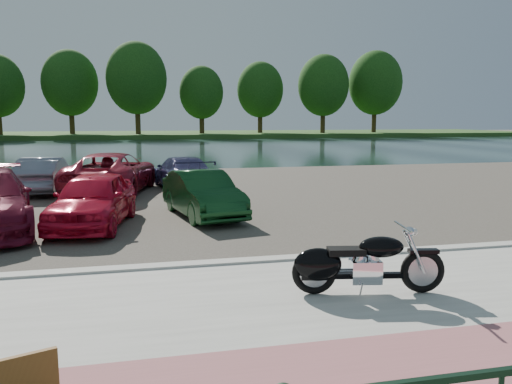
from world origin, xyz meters
TOP-DOWN VIEW (x-y plane):
  - ground at (0.00, 0.00)m, footprint 200.00×200.00m
  - promenade at (0.00, -1.00)m, footprint 60.00×6.00m
  - pink_path at (0.00, -2.50)m, footprint 60.00×2.00m
  - kerb at (0.00, 2.00)m, footprint 60.00×0.30m
  - parking_lot at (0.00, 11.00)m, footprint 60.00×18.00m
  - river at (0.00, 40.00)m, footprint 120.00×40.00m
  - far_bank at (0.00, 72.00)m, footprint 120.00×24.00m
  - far_trees at (4.36, 65.79)m, footprint 70.25×10.68m
  - motorcycle at (0.66, -0.03)m, footprint 2.31×0.84m
  - car_4 at (-3.66, 6.11)m, footprint 2.25×4.23m
  - car_5 at (-0.84, 6.79)m, footprint 2.08×4.01m
  - car_9 at (-5.95, 12.59)m, footprint 1.53×4.02m
  - car_10 at (-3.55, 12.01)m, footprint 3.46×5.71m
  - car_11 at (-0.96, 12.58)m, footprint 2.36×4.53m

SIDE VIEW (x-z plane):
  - ground at x=0.00m, z-range 0.00..0.00m
  - river at x=0.00m, z-range 0.00..0.00m
  - parking_lot at x=0.00m, z-range 0.00..0.04m
  - promenade at x=0.00m, z-range 0.00..0.10m
  - kerb at x=0.00m, z-range 0.00..0.14m
  - pink_path at x=0.00m, z-range 0.10..0.11m
  - far_bank at x=0.00m, z-range 0.00..0.60m
  - motorcycle at x=0.66m, z-range 0.04..1.09m
  - car_11 at x=-0.96m, z-range 0.04..1.29m
  - car_5 at x=-0.84m, z-range 0.04..1.30m
  - car_9 at x=-5.95m, z-range 0.04..1.35m
  - car_4 at x=-3.66m, z-range 0.04..1.41m
  - car_10 at x=-3.55m, z-range 0.04..1.52m
  - far_trees at x=4.36m, z-range 1.23..13.75m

